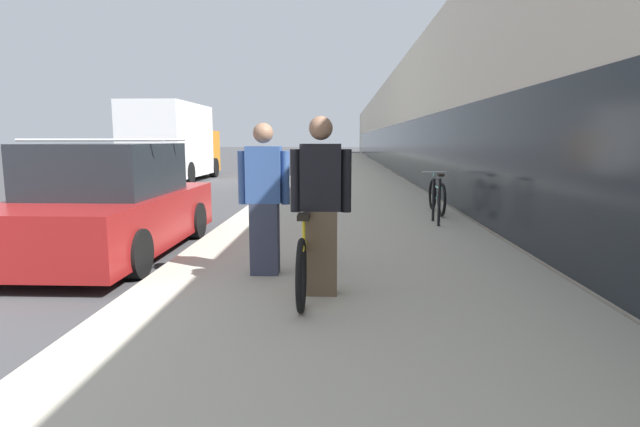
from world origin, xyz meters
TOP-DOWN VIEW (x-y plane):
  - sidewalk_slab at (5.33, 21.00)m, footprint 4.63×70.00m
  - storefront_facade at (12.67, 29.00)m, footprint 10.01×70.00m
  - tandem_bicycle at (4.83, 1.50)m, footprint 0.52×2.39m
  - person_rider at (4.98, 1.20)m, footprint 0.59×0.23m
  - person_bystander at (4.31, 1.91)m, footprint 0.58×0.23m
  - bike_rack_hoop at (6.91, 5.46)m, footprint 0.05×0.60m
  - cruiser_bike_nearest at (7.17, 6.79)m, footprint 0.52×1.67m
  - parked_sedan_curbside at (1.87, 3.34)m, footprint 1.99×4.11m
  - moving_truck at (-1.44, 16.09)m, footprint 2.26×6.34m

SIDE VIEW (x-z plane):
  - sidewalk_slab at x=5.33m, z-range 0.00..0.13m
  - cruiser_bike_nearest at x=7.17m, z-range 0.07..0.91m
  - tandem_bicycle at x=4.83m, z-range 0.07..0.91m
  - bike_rack_hoop at x=6.91m, z-range 0.22..1.07m
  - parked_sedan_curbside at x=1.87m, z-range -0.12..1.54m
  - person_bystander at x=4.31m, z-range 0.13..1.83m
  - person_rider at x=4.98m, z-range 0.13..1.87m
  - moving_truck at x=-1.44m, z-range 0.01..3.02m
  - storefront_facade at x=12.67m, z-range 0.00..4.95m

